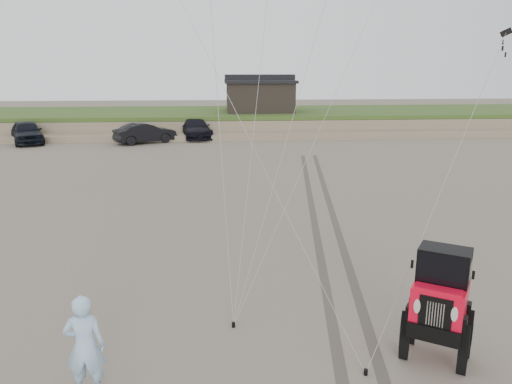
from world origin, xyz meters
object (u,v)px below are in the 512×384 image
(truck_a, at_px, (27,132))
(truck_c, at_px, (195,128))
(jeep, at_px, (438,317))
(man, at_px, (85,347))
(cabin, at_px, (260,95))
(truck_b, at_px, (145,133))

(truck_a, xyz_separation_m, truck_c, (12.88, 1.91, -0.07))
(jeep, xyz_separation_m, man, (-6.76, -0.63, 0.05))
(cabin, height_order, man, cabin)
(cabin, bearing_deg, truck_a, -159.62)
(truck_a, relative_size, man, 2.62)
(cabin, relative_size, truck_c, 1.15)
(jeep, bearing_deg, cabin, 123.37)
(truck_c, bearing_deg, man, -102.01)
(cabin, xyz_separation_m, truck_a, (-18.68, -6.94, -2.36))
(cabin, xyz_separation_m, truck_b, (-9.55, -7.56, -2.46))
(man, bearing_deg, truck_b, -87.13)
(man, bearing_deg, truck_a, -71.71)
(truck_b, bearing_deg, jeep, 168.61)
(truck_b, relative_size, man, 2.40)
(cabin, xyz_separation_m, jeep, (0.32, -37.94, -2.30))
(cabin, distance_m, man, 39.16)
(truck_a, xyz_separation_m, truck_b, (9.12, -0.62, -0.10))
(jeep, bearing_deg, truck_b, 140.89)
(cabin, bearing_deg, truck_c, -139.07)
(truck_a, distance_m, jeep, 36.36)
(truck_a, bearing_deg, truck_b, -28.74)
(cabin, relative_size, truck_a, 1.24)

